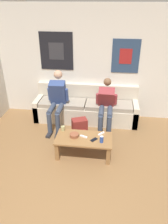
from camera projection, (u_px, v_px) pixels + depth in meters
The scene contains 13 objects.
ground_plane at pixel (71, 215), 2.99m from camera, with size 18.00×18.00×0.00m, color brown.
wall_back at pixel (93, 64), 4.99m from camera, with size 10.00×0.07×2.55m.
couch at pixel (86, 109), 5.18m from camera, with size 2.39×0.66×0.81m.
coffee_table at pixel (84, 141), 3.98m from camera, with size 1.03×0.52×0.38m.
person_seated_adult at pixel (57, 99), 4.78m from camera, with size 0.47×0.90×1.23m.
person_seated_teen at pixel (106, 104), 4.69m from camera, with size 0.47×0.92×1.09m.
backpack at pixel (80, 128), 4.60m from camera, with size 0.36×0.31×0.40m.
ceramic_bowl at pixel (74, 135), 3.97m from camera, with size 0.17×0.17×0.06m.
pillar_candle at pixel (63, 128), 4.14m from camera, with size 0.07×0.07×0.11m.
drink_can_blue at pixel (102, 139), 3.80m from camera, with size 0.07×0.07×0.12m.
game_controller_near_left at pixel (83, 136), 3.97m from camera, with size 0.15×0.09×0.03m.
game_controller_near_right at pixel (101, 134), 4.05m from camera, with size 0.12×0.13×0.03m.
cell_phone at pixel (94, 140), 3.89m from camera, with size 0.14×0.15×0.01m.
Camera 1 is at (0.43, -1.94, 2.64)m, focal length 35.00 mm.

